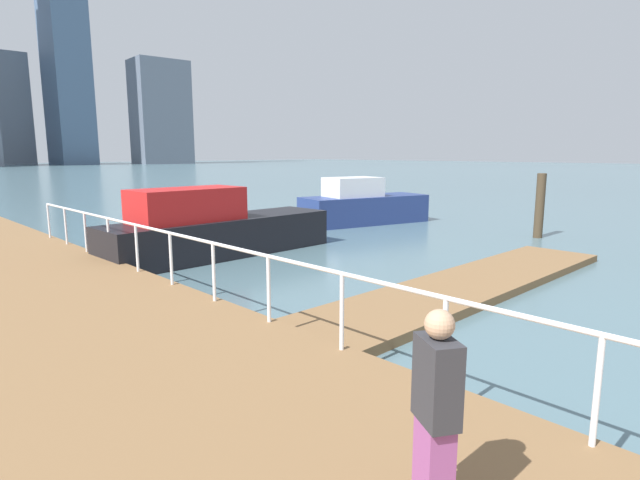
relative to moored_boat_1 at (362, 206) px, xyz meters
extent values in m
plane|color=slate|center=(-8.41, 1.41, -0.77)|extent=(300.00, 300.00, 0.00)
cube|color=olive|center=(-6.48, -8.68, -0.68)|extent=(10.86, 2.00, 0.18)
cylinder|color=white|center=(-11.56, -12.94, 0.16)|extent=(0.06, 0.06, 1.05)
cylinder|color=white|center=(-11.56, -11.37, 0.16)|extent=(0.06, 0.06, 1.05)
cylinder|color=white|center=(-11.56, -9.80, 0.16)|extent=(0.06, 0.06, 1.05)
cylinder|color=white|center=(-11.56, -8.24, 0.16)|extent=(0.06, 0.06, 1.05)
cylinder|color=white|center=(-11.56, -6.67, 0.16)|extent=(0.06, 0.06, 1.05)
cylinder|color=white|center=(-11.56, -5.10, 0.16)|extent=(0.06, 0.06, 1.05)
cylinder|color=white|center=(-11.56, -3.54, 0.16)|extent=(0.06, 0.06, 1.05)
cylinder|color=white|center=(-11.56, -1.97, 0.16)|extent=(0.06, 0.06, 1.05)
cylinder|color=white|center=(-11.56, -0.40, 0.16)|extent=(0.06, 0.06, 1.05)
cylinder|color=white|center=(-11.56, 1.17, 0.16)|extent=(0.06, 0.06, 1.05)
cylinder|color=white|center=(-11.56, 2.73, 0.16)|extent=(0.06, 0.06, 1.05)
cylinder|color=white|center=(-11.56, -9.80, 0.68)|extent=(0.06, 25.08, 0.06)
cylinder|color=#473826|center=(1.77, -6.80, 0.38)|extent=(0.31, 0.31, 2.29)
cube|color=navy|center=(0.11, -0.03, -0.18)|extent=(5.87, 3.16, 1.18)
cube|color=white|center=(-0.49, 0.12, 0.81)|extent=(2.54, 2.00, 0.80)
cube|color=black|center=(-8.07, -1.54, -0.21)|extent=(7.12, 2.01, 1.11)
cube|color=red|center=(-9.19, -1.57, 0.81)|extent=(3.10, 1.55, 0.92)
cube|color=#994C8C|center=(-13.40, -12.46, 0.02)|extent=(0.32, 0.34, 0.77)
cube|color=#333338|center=(-13.40, -12.46, 0.70)|extent=(0.37, 0.42, 0.61)
sphere|color=tan|center=(-13.40, -12.46, 1.11)|extent=(0.21, 0.21, 0.21)
cube|color=gray|center=(17.25, 131.41, 12.73)|extent=(8.98, 7.23, 27.00)
cube|color=slate|center=(48.59, 113.97, 12.54)|extent=(14.23, 10.98, 26.62)
camera|label=1|loc=(-16.24, -14.24, 2.25)|focal=28.31mm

